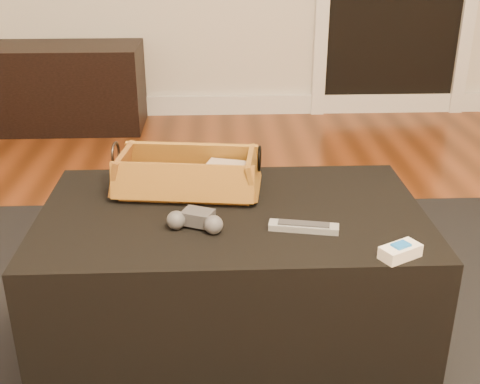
{
  "coord_description": "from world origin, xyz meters",
  "views": [
    {
      "loc": [
        0.2,
        -1.0,
        1.11
      ],
      "look_at": [
        0.25,
        0.39,
        0.49
      ],
      "focal_mm": 45.0,
      "sensor_mm": 36.0,
      "label": 1
    }
  ],
  "objects_px": {
    "game_controller": "(196,220)",
    "ottoman": "(232,279)",
    "wicker_basket": "(188,176)",
    "cream_gadget": "(400,251)",
    "tv_remote": "(180,185)",
    "silver_remote": "(304,227)",
    "media_cabinet": "(36,87)"
  },
  "relations": [
    {
      "from": "game_controller",
      "to": "ottoman",
      "type": "bearing_deg",
      "value": 48.56
    },
    {
      "from": "wicker_basket",
      "to": "cream_gadget",
      "type": "height_order",
      "value": "wicker_basket"
    },
    {
      "from": "game_controller",
      "to": "tv_remote",
      "type": "bearing_deg",
      "value": 103.03
    },
    {
      "from": "silver_remote",
      "to": "game_controller",
      "type": "bearing_deg",
      "value": 176.19
    },
    {
      "from": "ottoman",
      "to": "game_controller",
      "type": "height_order",
      "value": "game_controller"
    },
    {
      "from": "ottoman",
      "to": "silver_remote",
      "type": "height_order",
      "value": "silver_remote"
    },
    {
      "from": "wicker_basket",
      "to": "tv_remote",
      "type": "bearing_deg",
      "value": -150.3
    },
    {
      "from": "cream_gadget",
      "to": "wicker_basket",
      "type": "bearing_deg",
      "value": 141.58
    },
    {
      "from": "ottoman",
      "to": "game_controller",
      "type": "relative_size",
      "value": 6.68
    },
    {
      "from": "media_cabinet",
      "to": "cream_gadget",
      "type": "height_order",
      "value": "media_cabinet"
    },
    {
      "from": "wicker_basket",
      "to": "silver_remote",
      "type": "height_order",
      "value": "wicker_basket"
    },
    {
      "from": "ottoman",
      "to": "game_controller",
      "type": "bearing_deg",
      "value": -131.44
    },
    {
      "from": "game_controller",
      "to": "cream_gadget",
      "type": "xyz_separation_m",
      "value": [
        0.46,
        -0.16,
        -0.01
      ]
    },
    {
      "from": "media_cabinet",
      "to": "game_controller",
      "type": "relative_size",
      "value": 8.23
    },
    {
      "from": "tv_remote",
      "to": "game_controller",
      "type": "xyz_separation_m",
      "value": [
        0.05,
        -0.22,
        -0.0
      ]
    },
    {
      "from": "game_controller",
      "to": "cream_gadget",
      "type": "height_order",
      "value": "game_controller"
    },
    {
      "from": "cream_gadget",
      "to": "game_controller",
      "type": "bearing_deg",
      "value": 161.01
    },
    {
      "from": "media_cabinet",
      "to": "cream_gadget",
      "type": "xyz_separation_m",
      "value": [
        1.45,
        -2.36,
        0.21
      ]
    },
    {
      "from": "media_cabinet",
      "to": "silver_remote",
      "type": "height_order",
      "value": "media_cabinet"
    },
    {
      "from": "tv_remote",
      "to": "game_controller",
      "type": "bearing_deg",
      "value": -75.81
    },
    {
      "from": "tv_remote",
      "to": "silver_remote",
      "type": "xyz_separation_m",
      "value": [
        0.31,
        -0.23,
        -0.02
      ]
    },
    {
      "from": "game_controller",
      "to": "cream_gadget",
      "type": "distance_m",
      "value": 0.49
    },
    {
      "from": "ottoman",
      "to": "silver_remote",
      "type": "relative_size",
      "value": 5.75
    },
    {
      "from": "media_cabinet",
      "to": "wicker_basket",
      "type": "relative_size",
      "value": 2.92
    },
    {
      "from": "silver_remote",
      "to": "cream_gadget",
      "type": "xyz_separation_m",
      "value": [
        0.2,
        -0.14,
        0.01
      ]
    },
    {
      "from": "wicker_basket",
      "to": "game_controller",
      "type": "distance_m",
      "value": 0.23
    },
    {
      "from": "tv_remote",
      "to": "cream_gadget",
      "type": "distance_m",
      "value": 0.63
    },
    {
      "from": "game_controller",
      "to": "silver_remote",
      "type": "xyz_separation_m",
      "value": [
        0.26,
        -0.02,
        -0.01
      ]
    },
    {
      "from": "tv_remote",
      "to": "wicker_basket",
      "type": "distance_m",
      "value": 0.03
    },
    {
      "from": "cream_gadget",
      "to": "tv_remote",
      "type": "bearing_deg",
      "value": 143.68
    },
    {
      "from": "game_controller",
      "to": "silver_remote",
      "type": "relative_size",
      "value": 0.86
    },
    {
      "from": "tv_remote",
      "to": "ottoman",
      "type": "bearing_deg",
      "value": -37.62
    }
  ]
}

